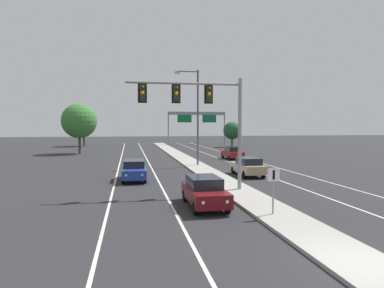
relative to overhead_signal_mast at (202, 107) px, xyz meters
name	(u,v)px	position (x,y,z in m)	size (l,w,h in m)	color
ground_plane	(362,267)	(2.36, -12.19, -5.47)	(260.00, 260.00, 0.00)	#28282B
median_island	(215,177)	(2.36, 5.81, -5.39)	(2.40, 110.00, 0.15)	#9E9B93
lane_stripe_oncoming_center	(152,169)	(-2.34, 12.81, -5.46)	(0.14, 100.00, 0.01)	silver
lane_stripe_receding_center	(242,167)	(7.06, 12.81, -5.46)	(0.14, 100.00, 0.01)	silver
edge_stripe_left	(118,169)	(-5.64, 12.81, -5.46)	(0.14, 100.00, 0.01)	silver
edge_stripe_right	(271,166)	(10.36, 12.81, -5.46)	(0.14, 100.00, 0.01)	silver
overhead_signal_mast	(202,107)	(0.00, 0.00, 0.00)	(7.44, 0.44, 7.20)	gray
median_sign_post	(273,184)	(2.09, -6.34, -3.88)	(0.60, 0.10, 2.20)	gray
street_lamp_median	(196,112)	(2.38, 14.04, 0.32)	(2.58, 0.28, 10.00)	#4C4C51
car_oncoming_darkred	(205,191)	(-0.63, -3.73, -4.65)	(1.84, 4.48, 1.58)	#5B0F14
car_oncoming_blue	(134,170)	(-4.20, 5.76, -4.65)	(1.84, 4.48, 1.58)	navy
car_receding_tan	(248,166)	(5.45, 6.46, -4.65)	(1.86, 4.49, 1.58)	tan
car_receding_red	(232,153)	(8.56, 20.90, -4.65)	(1.90, 4.50, 1.58)	maroon
highway_sign_gantry	(197,118)	(10.56, 54.32, 0.69)	(13.28, 0.42, 7.50)	gray
tree_far_left_c	(79,121)	(-12.04, 32.99, -0.43)	(5.33, 5.33, 7.71)	#4C3823
tree_far_left_b	(84,123)	(-13.90, 52.88, -0.65)	(5.10, 5.10, 7.38)	#4C3823
tree_far_right_b	(232,131)	(15.73, 44.19, -2.14)	(3.53, 3.53, 5.10)	#4C3823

